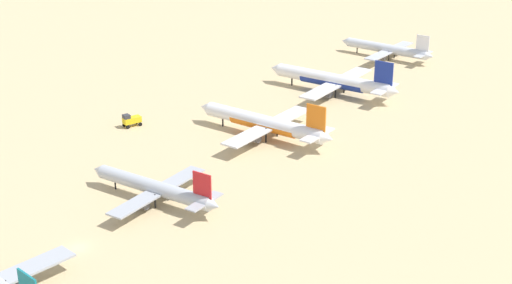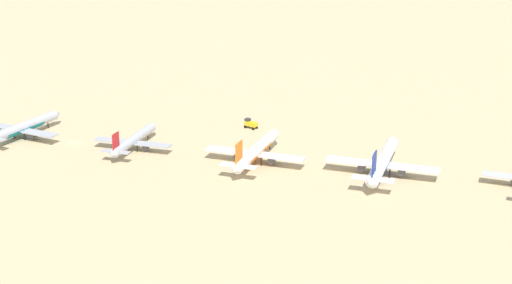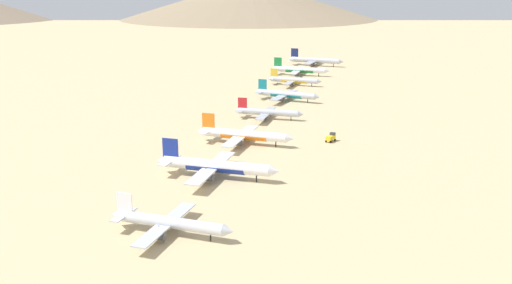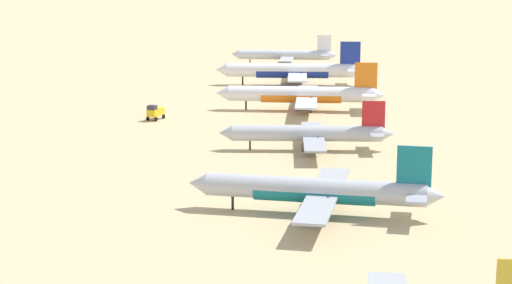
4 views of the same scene
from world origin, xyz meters
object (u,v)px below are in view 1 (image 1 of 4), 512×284
at_px(parked_jet_0, 387,49).
at_px(service_truck, 131,120).
at_px(parked_jet_1, 333,80).
at_px(parked_jet_2, 265,123).
at_px(parked_jet_3, 155,188).

height_order(parked_jet_0, service_truck, parked_jet_0).
relative_size(parked_jet_1, service_truck, 8.39).
bearing_deg(parked_jet_2, parked_jet_0, -83.40).
xyz_separation_m(parked_jet_1, parked_jet_2, (-4.91, 44.02, -0.26)).
xyz_separation_m(parked_jet_0, service_truck, (25.25, 108.03, -1.64)).
xyz_separation_m(parked_jet_1, service_truck, (30.95, 60.34, -2.47)).
relative_size(parked_jet_1, parked_jet_2, 1.06).
bearing_deg(parked_jet_2, parked_jet_3, 94.41).
distance_m(parked_jet_0, parked_jet_3, 139.54).
relative_size(parked_jet_0, parked_jet_1, 0.81).
height_order(parked_jet_2, service_truck, parked_jet_2).
xyz_separation_m(parked_jet_1, parked_jet_3, (-8.54, 91.13, -0.95)).
bearing_deg(parked_jet_3, parked_jet_0, -84.14).
height_order(parked_jet_3, service_truck, parked_jet_3).
bearing_deg(parked_jet_0, parked_jet_1, 96.81).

